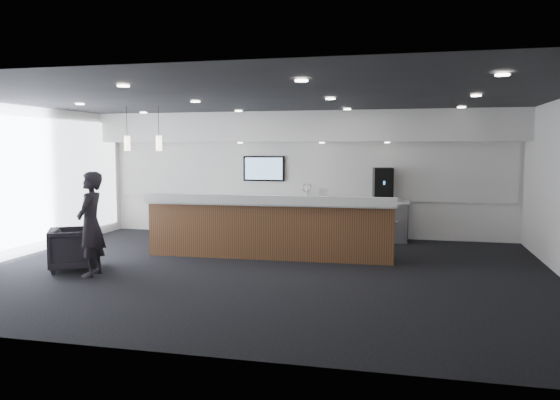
% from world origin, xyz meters
% --- Properties ---
extents(ground, '(10.00, 10.00, 0.00)m').
position_xyz_m(ground, '(0.00, 0.00, 0.00)').
color(ground, black).
rests_on(ground, ground).
extents(ceiling, '(10.00, 8.00, 0.02)m').
position_xyz_m(ceiling, '(0.00, 0.00, 3.00)').
color(ceiling, black).
rests_on(ceiling, back_wall).
extents(back_wall, '(10.00, 0.02, 3.00)m').
position_xyz_m(back_wall, '(0.00, 4.00, 1.50)').
color(back_wall, white).
rests_on(back_wall, ground).
extents(left_wall, '(0.02, 8.00, 3.00)m').
position_xyz_m(left_wall, '(-5.00, 0.00, 1.50)').
color(left_wall, white).
rests_on(left_wall, ground).
extents(soffit_bulkhead, '(10.00, 0.90, 0.70)m').
position_xyz_m(soffit_bulkhead, '(0.00, 3.55, 2.65)').
color(soffit_bulkhead, silver).
rests_on(soffit_bulkhead, back_wall).
extents(alcove_panel, '(9.80, 0.06, 1.40)m').
position_xyz_m(alcove_panel, '(0.00, 3.97, 1.60)').
color(alcove_panel, silver).
rests_on(alcove_panel, back_wall).
extents(window_blinds_wall, '(0.04, 7.36, 2.55)m').
position_xyz_m(window_blinds_wall, '(-4.96, 0.00, 1.50)').
color(window_blinds_wall, '#A8B3C9').
rests_on(window_blinds_wall, left_wall).
extents(back_credenza, '(5.06, 0.66, 0.95)m').
position_xyz_m(back_credenza, '(-0.00, 3.64, 0.48)').
color(back_credenza, '#9DA0A6').
rests_on(back_credenza, ground).
extents(wall_tv, '(1.05, 0.08, 0.62)m').
position_xyz_m(wall_tv, '(-1.00, 3.91, 1.65)').
color(wall_tv, black).
rests_on(wall_tv, back_wall).
extents(pendant_left, '(0.12, 0.12, 0.30)m').
position_xyz_m(pendant_left, '(-2.40, 0.80, 2.25)').
color(pendant_left, beige).
rests_on(pendant_left, ceiling).
extents(pendant_right, '(0.12, 0.12, 0.30)m').
position_xyz_m(pendant_right, '(-3.10, 0.80, 2.25)').
color(pendant_right, beige).
rests_on(pendant_right, ceiling).
extents(ceiling_can_lights, '(7.00, 5.00, 0.02)m').
position_xyz_m(ceiling_can_lights, '(0.00, 0.00, 2.97)').
color(ceiling_can_lights, white).
rests_on(ceiling_can_lights, ceiling).
extents(service_counter, '(4.93, 0.96, 1.49)m').
position_xyz_m(service_counter, '(-0.15, 1.19, 0.58)').
color(service_counter, '#4A2A18').
rests_on(service_counter, ground).
extents(coffee_machine, '(0.51, 0.60, 0.75)m').
position_xyz_m(coffee_machine, '(1.91, 3.71, 1.33)').
color(coffee_machine, black).
rests_on(coffee_machine, back_credenza).
extents(info_sign_left, '(0.15, 0.05, 0.21)m').
position_xyz_m(info_sign_left, '(0.26, 3.55, 1.05)').
color(info_sign_left, white).
rests_on(info_sign_left, back_credenza).
extents(info_sign_right, '(0.19, 0.08, 0.26)m').
position_xyz_m(info_sign_right, '(0.53, 3.57, 1.08)').
color(info_sign_right, white).
rests_on(info_sign_right, back_credenza).
extents(armchair, '(1.13, 1.12, 0.75)m').
position_xyz_m(armchair, '(-3.25, -0.71, 0.38)').
color(armchair, black).
rests_on(armchair, ground).
extents(lounge_guest, '(0.53, 0.71, 1.76)m').
position_xyz_m(lounge_guest, '(-2.68, -1.05, 0.88)').
color(lounge_guest, black).
rests_on(lounge_guest, ground).
extents(cup_0, '(0.10, 0.10, 0.09)m').
position_xyz_m(cup_0, '(1.64, 3.56, 1.00)').
color(cup_0, white).
rests_on(cup_0, back_credenza).
extents(cup_1, '(0.14, 0.14, 0.09)m').
position_xyz_m(cup_1, '(1.50, 3.56, 1.00)').
color(cup_1, white).
rests_on(cup_1, back_credenza).
extents(cup_2, '(0.12, 0.12, 0.09)m').
position_xyz_m(cup_2, '(1.36, 3.56, 1.00)').
color(cup_2, white).
rests_on(cup_2, back_credenza).
extents(cup_3, '(0.13, 0.13, 0.09)m').
position_xyz_m(cup_3, '(1.22, 3.56, 1.00)').
color(cup_3, white).
rests_on(cup_3, back_credenza).
extents(cup_4, '(0.14, 0.14, 0.09)m').
position_xyz_m(cup_4, '(1.08, 3.56, 1.00)').
color(cup_4, white).
rests_on(cup_4, back_credenza).
extents(cup_5, '(0.11, 0.11, 0.09)m').
position_xyz_m(cup_5, '(0.94, 3.56, 1.00)').
color(cup_5, white).
rests_on(cup_5, back_credenza).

